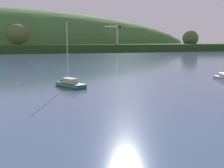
{
  "coord_description": "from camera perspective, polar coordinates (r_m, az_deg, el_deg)",
  "views": [
    {
      "loc": [
        -6.01,
        0.98,
        7.79
      ],
      "look_at": [
        2.41,
        39.51,
        1.89
      ],
      "focal_mm": 47.54,
      "sensor_mm": 36.0,
      "label": 1
    }
  ],
  "objects": [
    {
      "name": "sailboat_far_left",
      "position": [
        50.06,
        -8.42,
        -0.18
      ],
      "size": [
        5.17,
        6.76,
        11.56
      ],
      "rotation": [
        0.0,
        0.0,
        2.12
      ],
      "color": "#0F564C",
      "rests_on": "ground"
    },
    {
      "name": "mooring_buoy_off_fishing_boat",
      "position": [
        56.72,
        -17.96,
        0.19
      ],
      "size": [
        0.47,
        0.47,
        0.55
      ],
      "color": "#EA5B19",
      "rests_on": "ground"
    },
    {
      "name": "dockside_crane",
      "position": [
        205.7,
        0.95,
        8.63
      ],
      "size": [
        11.09,
        3.94,
        17.77
      ],
      "rotation": [
        0.0,
        0.0,
        2.99
      ],
      "color": "#4C4C51",
      "rests_on": "ground"
    }
  ]
}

